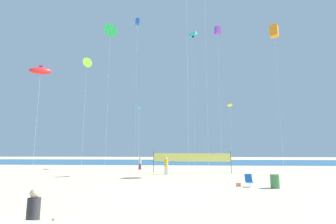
{
  "coord_description": "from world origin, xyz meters",
  "views": [
    {
      "loc": [
        1.5,
        -16.7,
        2.77
      ],
      "look_at": [
        -0.06,
        11.51,
        7.01
      ],
      "focal_mm": 25.77,
      "sensor_mm": 36.0,
      "label": 1
    }
  ],
  "objects_px": {
    "beachgoer_sage_shirt": "(140,163)",
    "beach_handbag": "(238,185)",
    "kite_cyan_diamond": "(139,111)",
    "kite_lime_delta": "(87,63)",
    "volleyball_net": "(192,158)",
    "kite_red_inflatable": "(41,71)",
    "kite_orange_box": "(274,31)",
    "kite_green_delta": "(110,31)",
    "folding_beach_chair": "(249,180)",
    "trash_barrel": "(275,181)",
    "kite_yellow_diamond": "(230,106)",
    "kite_violet_box": "(217,31)",
    "mother_figure": "(33,215)",
    "beachgoer_mustard_shirt": "(166,165)",
    "kite_black_diamond": "(205,4)",
    "kite_blue_box": "(137,22)",
    "kite_cyan_tube": "(193,35)"
  },
  "relations": [
    {
      "from": "mother_figure",
      "to": "folding_beach_chair",
      "type": "xyz_separation_m",
      "value": [
        9.2,
        11.28,
        -0.39
      ]
    },
    {
      "from": "kite_blue_box",
      "to": "kite_violet_box",
      "type": "bearing_deg",
      "value": -26.76
    },
    {
      "from": "mother_figure",
      "to": "kite_black_diamond",
      "type": "xyz_separation_m",
      "value": [
        6.69,
        14.54,
        15.73
      ]
    },
    {
      "from": "beachgoer_mustard_shirt",
      "to": "mother_figure",
      "type": "bearing_deg",
      "value": -136.66
    },
    {
      "from": "kite_blue_box",
      "to": "kite_green_delta",
      "type": "relative_size",
      "value": 1.25
    },
    {
      "from": "kite_violet_box",
      "to": "kite_yellow_diamond",
      "type": "bearing_deg",
      "value": 69.01
    },
    {
      "from": "beachgoer_sage_shirt",
      "to": "kite_green_delta",
      "type": "distance_m",
      "value": 16.83
    },
    {
      "from": "mother_figure",
      "to": "kite_lime_delta",
      "type": "height_order",
      "value": "kite_lime_delta"
    },
    {
      "from": "beach_handbag",
      "to": "kite_green_delta",
      "type": "height_order",
      "value": "kite_green_delta"
    },
    {
      "from": "kite_violet_box",
      "to": "kite_blue_box",
      "type": "bearing_deg",
      "value": 153.24
    },
    {
      "from": "beachgoer_sage_shirt",
      "to": "kite_black_diamond",
      "type": "relative_size",
      "value": 0.09
    },
    {
      "from": "kite_red_inflatable",
      "to": "kite_violet_box",
      "type": "bearing_deg",
      "value": 24.75
    },
    {
      "from": "kite_black_diamond",
      "to": "kite_cyan_tube",
      "type": "xyz_separation_m",
      "value": [
        -0.39,
        14.91,
        4.16
      ]
    },
    {
      "from": "folding_beach_chair",
      "to": "kite_red_inflatable",
      "type": "distance_m",
      "value": 19.4
    },
    {
      "from": "kite_cyan_diamond",
      "to": "kite_lime_delta",
      "type": "bearing_deg",
      "value": -174.22
    },
    {
      "from": "kite_yellow_diamond",
      "to": "kite_blue_box",
      "type": "bearing_deg",
      "value": -177.0
    },
    {
      "from": "mother_figure",
      "to": "beach_handbag",
      "type": "bearing_deg",
      "value": 75.36
    },
    {
      "from": "beach_handbag",
      "to": "kite_cyan_diamond",
      "type": "distance_m",
      "value": 13.13
    },
    {
      "from": "beachgoer_sage_shirt",
      "to": "kite_black_diamond",
      "type": "xyz_separation_m",
      "value": [
        7.83,
        -10.23,
        15.74
      ]
    },
    {
      "from": "beachgoer_sage_shirt",
      "to": "kite_cyan_tube",
      "type": "distance_m",
      "value": 21.75
    },
    {
      "from": "beachgoer_sage_shirt",
      "to": "kite_green_delta",
      "type": "xyz_separation_m",
      "value": [
        -2.85,
        -5.58,
        15.62
      ]
    },
    {
      "from": "folding_beach_chair",
      "to": "kite_green_delta",
      "type": "distance_m",
      "value": 22.2
    },
    {
      "from": "kite_blue_box",
      "to": "kite_orange_box",
      "type": "bearing_deg",
      "value": -20.01
    },
    {
      "from": "beach_handbag",
      "to": "kite_black_diamond",
      "type": "height_order",
      "value": "kite_black_diamond"
    },
    {
      "from": "mother_figure",
      "to": "volleyball_net",
      "type": "xyz_separation_m",
      "value": [
        5.43,
        20.63,
        0.79
      ]
    },
    {
      "from": "beachgoer_sage_shirt",
      "to": "beach_handbag",
      "type": "relative_size",
      "value": 5.02
    },
    {
      "from": "beachgoer_mustard_shirt",
      "to": "kite_violet_box",
      "type": "height_order",
      "value": "kite_violet_box"
    },
    {
      "from": "mother_figure",
      "to": "trash_barrel",
      "type": "relative_size",
      "value": 1.69
    },
    {
      "from": "volleyball_net",
      "to": "kite_red_inflatable",
      "type": "height_order",
      "value": "kite_red_inflatable"
    },
    {
      "from": "kite_green_delta",
      "to": "kite_red_inflatable",
      "type": "bearing_deg",
      "value": -120.73
    },
    {
      "from": "kite_yellow_diamond",
      "to": "kite_cyan_tube",
      "type": "relative_size",
      "value": 0.42
    },
    {
      "from": "beachgoer_sage_shirt",
      "to": "kite_violet_box",
      "type": "relative_size",
      "value": 0.09
    },
    {
      "from": "mother_figure",
      "to": "folding_beach_chair",
      "type": "relative_size",
      "value": 1.8
    },
    {
      "from": "kite_blue_box",
      "to": "kite_cyan_tube",
      "type": "bearing_deg",
      "value": 24.67
    },
    {
      "from": "folding_beach_chair",
      "to": "kite_cyan_diamond",
      "type": "relative_size",
      "value": 0.12
    },
    {
      "from": "trash_barrel",
      "to": "kite_yellow_diamond",
      "type": "bearing_deg",
      "value": 89.11
    },
    {
      "from": "mother_figure",
      "to": "beachgoer_mustard_shirt",
      "type": "relative_size",
      "value": 0.87
    },
    {
      "from": "volleyball_net",
      "to": "beach_handbag",
      "type": "bearing_deg",
      "value": -71.99
    },
    {
      "from": "beachgoer_sage_shirt",
      "to": "kite_cyan_diamond",
      "type": "distance_m",
      "value": 8.64
    },
    {
      "from": "kite_lime_delta",
      "to": "kite_black_diamond",
      "type": "relative_size",
      "value": 0.72
    },
    {
      "from": "folding_beach_chair",
      "to": "volleyball_net",
      "type": "relative_size",
      "value": 0.1
    },
    {
      "from": "kite_green_delta",
      "to": "kite_red_inflatable",
      "type": "height_order",
      "value": "kite_green_delta"
    },
    {
      "from": "beachgoer_mustard_shirt",
      "to": "kite_lime_delta",
      "type": "bearing_deg",
      "value": 147.97
    },
    {
      "from": "trash_barrel",
      "to": "kite_cyan_tube",
      "type": "relative_size",
      "value": 0.04
    },
    {
      "from": "beach_handbag",
      "to": "kite_violet_box",
      "type": "distance_m",
      "value": 18.76
    },
    {
      "from": "volleyball_net",
      "to": "kite_violet_box",
      "type": "relative_size",
      "value": 0.51
    },
    {
      "from": "kite_yellow_diamond",
      "to": "kite_violet_box",
      "type": "height_order",
      "value": "kite_violet_box"
    },
    {
      "from": "kite_orange_box",
      "to": "kite_green_delta",
      "type": "xyz_separation_m",
      "value": [
        -19.02,
        -0.24,
        0.45
      ]
    },
    {
      "from": "kite_blue_box",
      "to": "folding_beach_chair",
      "type": "bearing_deg",
      "value": -52.04
    },
    {
      "from": "kite_orange_box",
      "to": "volleyball_net",
      "type": "bearing_deg",
      "value": 172.95
    }
  ]
}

